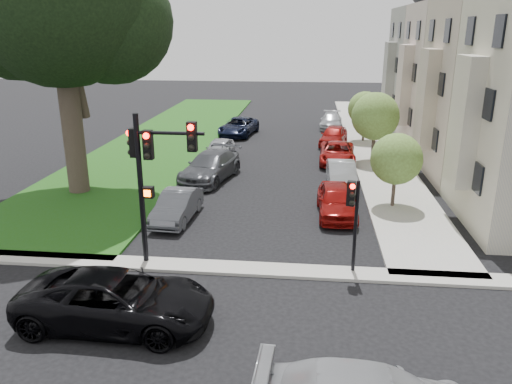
# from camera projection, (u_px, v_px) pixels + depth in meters

# --- Properties ---
(ground) EXTENTS (140.00, 140.00, 0.00)m
(ground) POSITION_uv_depth(u_px,v_px,m) (239.00, 299.00, 16.07)
(ground) COLOR black
(ground) RESTS_ON ground
(grass_strip) EXTENTS (8.00, 44.00, 0.12)m
(grass_strip) POSITION_uv_depth(u_px,v_px,m) (169.00, 138.00, 39.65)
(grass_strip) COLOR #1F520E
(grass_strip) RESTS_ON ground
(sidewalk_right) EXTENTS (3.50, 44.00, 0.12)m
(sidewalk_right) POSITION_uv_depth(u_px,v_px,m) (370.00, 142.00, 38.05)
(sidewalk_right) COLOR #A3A3A3
(sidewalk_right) RESTS_ON ground
(sidewalk_cross) EXTENTS (60.00, 1.00, 0.12)m
(sidewalk_cross) POSITION_uv_depth(u_px,v_px,m) (247.00, 269.00, 17.95)
(sidewalk_cross) COLOR #A3A3A3
(sidewalk_cross) RESTS_ON ground
(house_b) EXTENTS (7.70, 7.55, 15.97)m
(house_b) POSITION_uv_depth(u_px,v_px,m) (502.00, 55.00, 27.30)
(house_b) COLOR #BCAD92
(house_b) RESTS_ON ground
(house_c) EXTENTS (7.70, 7.55, 15.97)m
(house_c) POSITION_uv_depth(u_px,v_px,m) (463.00, 50.00, 34.38)
(house_c) COLOR #BBA89D
(house_c) RESTS_ON ground
(house_d) EXTENTS (7.70, 7.55, 15.97)m
(house_d) POSITION_uv_depth(u_px,v_px,m) (437.00, 46.00, 41.47)
(house_d) COLOR gray
(house_d) RESTS_ON ground
(small_tree_a) EXTENTS (2.45, 2.45, 3.67)m
(small_tree_a) POSITION_uv_depth(u_px,v_px,m) (396.00, 159.00, 23.52)
(small_tree_a) COLOR #423329
(small_tree_a) RESTS_ON ground
(small_tree_b) EXTENTS (3.02, 3.02, 4.54)m
(small_tree_b) POSITION_uv_depth(u_px,v_px,m) (375.00, 116.00, 31.55)
(small_tree_b) COLOR #423329
(small_tree_b) RESTS_ON ground
(small_tree_c) EXTENTS (2.57, 2.57, 3.85)m
(small_tree_c) POSITION_uv_depth(u_px,v_px,m) (365.00, 109.00, 37.61)
(small_tree_c) COLOR #423329
(small_tree_c) RESTS_ON ground
(traffic_signal_main) EXTENTS (2.71, 0.70, 5.57)m
(traffic_signal_main) POSITION_uv_depth(u_px,v_px,m) (152.00, 163.00, 17.34)
(traffic_signal_main) COLOR black
(traffic_signal_main) RESTS_ON ground
(traffic_signal_secondary) EXTENTS (0.46, 0.37, 3.44)m
(traffic_signal_secondary) POSITION_uv_depth(u_px,v_px,m) (353.00, 210.00, 17.03)
(traffic_signal_secondary) COLOR black
(traffic_signal_secondary) RESTS_ON ground
(car_cross_near) EXTENTS (5.73, 2.73, 1.58)m
(car_cross_near) POSITION_uv_depth(u_px,v_px,m) (117.00, 300.00, 14.49)
(car_cross_near) COLOR black
(car_cross_near) RESTS_ON ground
(car_parked_0) EXTENTS (1.86, 4.37, 1.47)m
(car_parked_0) POSITION_uv_depth(u_px,v_px,m) (337.00, 201.00, 23.04)
(car_parked_0) COLOR maroon
(car_parked_0) RESTS_ON ground
(car_parked_1) EXTENTS (1.60, 4.23, 1.38)m
(car_parked_1) POSITION_uv_depth(u_px,v_px,m) (341.00, 175.00, 27.31)
(car_parked_1) COLOR #999BA0
(car_parked_1) RESTS_ON ground
(car_parked_2) EXTENTS (2.39, 4.89, 1.34)m
(car_parked_2) POSITION_uv_depth(u_px,v_px,m) (337.00, 153.00, 32.16)
(car_parked_2) COLOR maroon
(car_parked_2) RESTS_ON ground
(car_parked_3) EXTENTS (2.53, 4.48, 1.44)m
(car_parked_3) POSITION_uv_depth(u_px,v_px,m) (334.00, 136.00, 37.19)
(car_parked_3) COLOR maroon
(car_parked_3) RESTS_ON ground
(car_parked_4) EXTENTS (2.14, 4.57, 1.29)m
(car_parked_4) POSITION_uv_depth(u_px,v_px,m) (331.00, 121.00, 43.57)
(car_parked_4) COLOR #999BA0
(car_parked_4) RESTS_ON ground
(car_parked_5) EXTENTS (1.63, 4.12, 1.33)m
(car_parked_5) POSITION_uv_depth(u_px,v_px,m) (177.00, 206.00, 22.50)
(car_parked_5) COLOR #3F4247
(car_parked_5) RESTS_ON ground
(car_parked_6) EXTENTS (3.31, 5.82, 1.59)m
(car_parked_6) POSITION_uv_depth(u_px,v_px,m) (210.00, 166.00, 28.52)
(car_parked_6) COLOR #3F4247
(car_parked_6) RESTS_ON ground
(car_parked_7) EXTENTS (1.80, 4.05, 1.35)m
(car_parked_7) POSITION_uv_depth(u_px,v_px,m) (219.00, 149.00, 33.12)
(car_parked_7) COLOR #999BA0
(car_parked_7) RESTS_ON ground
(car_parked_8) EXTENTS (3.09, 5.43, 1.43)m
(car_parked_8) POSITION_uv_depth(u_px,v_px,m) (239.00, 127.00, 40.62)
(car_parked_8) COLOR black
(car_parked_8) RESTS_ON ground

